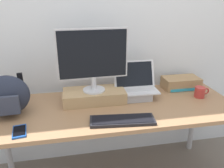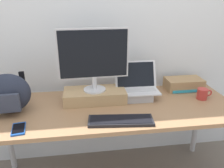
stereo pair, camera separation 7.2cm
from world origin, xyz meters
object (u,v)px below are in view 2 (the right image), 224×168
(open_laptop, at_px, (137,91))
(messenger_backpack, at_px, (8,94))
(toner_box_cyan, at_px, (184,84))
(toner_box_yellow, at_px, (95,95))
(coffee_mug, at_px, (203,94))
(cell_phone, at_px, (19,129))
(external_keyboard, at_px, (121,120))
(desktop_monitor, at_px, (94,58))

(open_laptop, bearing_deg, messenger_backpack, -173.15)
(open_laptop, xyz_separation_m, toner_box_cyan, (0.46, 0.11, -0.01))
(toner_box_yellow, distance_m, coffee_mug, 0.87)
(toner_box_yellow, bearing_deg, coffee_mug, -5.48)
(toner_box_yellow, bearing_deg, cell_phone, -145.06)
(messenger_backpack, bearing_deg, toner_box_yellow, 5.34)
(external_keyboard, relative_size, cell_phone, 2.84)
(toner_box_yellow, xyz_separation_m, external_keyboard, (0.15, -0.35, -0.03))
(cell_phone, relative_size, toner_box_cyan, 0.49)
(desktop_monitor, height_order, coffee_mug, desktop_monitor)
(open_laptop, height_order, toner_box_cyan, open_laptop)
(messenger_backpack, bearing_deg, coffee_mug, -3.01)
(open_laptop, bearing_deg, desktop_monitor, -177.08)
(external_keyboard, bearing_deg, desktop_monitor, 118.89)
(toner_box_cyan, bearing_deg, desktop_monitor, -170.77)
(external_keyboard, bearing_deg, toner_box_cyan, 41.84)
(open_laptop, distance_m, messenger_backpack, 0.96)
(desktop_monitor, distance_m, cell_phone, 0.70)
(coffee_mug, bearing_deg, cell_phone, -168.97)
(messenger_backpack, relative_size, coffee_mug, 2.50)
(messenger_backpack, bearing_deg, external_keyboard, -21.89)
(desktop_monitor, distance_m, toner_box_cyan, 0.87)
(messenger_backpack, relative_size, cell_phone, 2.02)
(desktop_monitor, bearing_deg, toner_box_yellow, 90.89)
(messenger_backpack, xyz_separation_m, toner_box_cyan, (1.41, 0.22, -0.09))
(external_keyboard, bearing_deg, coffee_mug, 25.95)
(toner_box_yellow, xyz_separation_m, toner_box_cyan, (0.80, 0.13, 0.00))
(cell_phone, bearing_deg, desktop_monitor, 25.79)
(external_keyboard, bearing_deg, cell_phone, -174.04)
(toner_box_yellow, height_order, toner_box_cyan, toner_box_cyan)
(open_laptop, height_order, cell_phone, open_laptop)
(toner_box_yellow, relative_size, cell_phone, 3.09)
(cell_phone, height_order, toner_box_cyan, toner_box_cyan)
(toner_box_yellow, bearing_deg, open_laptop, 2.37)
(coffee_mug, bearing_deg, messenger_backpack, -179.56)
(messenger_backpack, bearing_deg, cell_phone, -70.08)
(open_laptop, distance_m, external_keyboard, 0.41)
(coffee_mug, height_order, toner_box_cyan, toner_box_cyan)
(desktop_monitor, xyz_separation_m, external_keyboard, (0.15, -0.35, -0.34))
(desktop_monitor, bearing_deg, external_keyboard, -69.37)
(coffee_mug, bearing_deg, toner_box_yellow, 174.52)
(cell_phone, bearing_deg, coffee_mug, 1.98)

